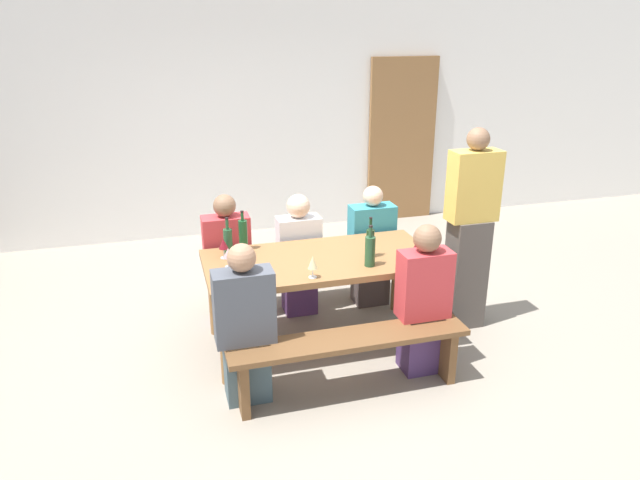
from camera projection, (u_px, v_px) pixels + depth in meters
ground_plane at (320, 341)px, 4.86m from camera, size 24.00×24.00×0.00m
back_wall at (251, 101)px, 7.04m from camera, size 14.00×0.20×3.20m
wooden_door at (402, 141)px, 7.60m from camera, size 0.90×0.06×2.10m
tasting_table at (320, 267)px, 4.63m from camera, size 1.81×0.88×0.75m
bench_near at (349, 350)px, 4.07m from camera, size 1.71×0.30×0.45m
bench_far at (298, 269)px, 5.41m from camera, size 1.71×0.30×0.45m
wine_bottle_0 at (370, 242)px, 4.58m from camera, size 0.06×0.06×0.33m
wine_bottle_1 at (228, 241)px, 4.65m from camera, size 0.07×0.07×0.30m
wine_bottle_2 at (243, 234)px, 4.73m from camera, size 0.07×0.07×0.33m
wine_bottle_3 at (370, 251)px, 4.41m from camera, size 0.08×0.08×0.32m
wine_glass_0 at (228, 254)px, 4.39m from camera, size 0.08×0.08×0.15m
wine_glass_1 at (313, 263)px, 4.21m from camera, size 0.07×0.07×0.17m
wine_glass_2 at (417, 247)px, 4.51m from camera, size 0.08×0.08×0.17m
wine_glass_3 at (223, 244)px, 4.56m from camera, size 0.08×0.08×0.16m
seated_guest_near_0 at (245, 328)px, 3.96m from camera, size 0.40×0.24×1.15m
seated_guest_near_1 at (423, 303)px, 4.30m from camera, size 0.38×0.24×1.16m
seated_guest_far_0 at (228, 263)px, 5.03m from camera, size 0.40×0.24×1.16m
seated_guest_far_1 at (299, 257)px, 5.20m from camera, size 0.38×0.24×1.11m
seated_guest_far_2 at (371, 249)px, 5.38m from camera, size 0.41×0.24×1.13m
standing_host at (469, 234)px, 4.87m from camera, size 0.41×0.24×1.72m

